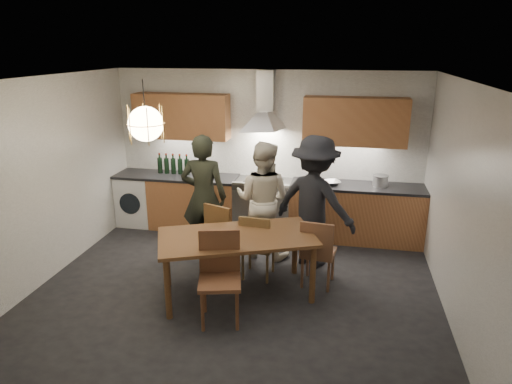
% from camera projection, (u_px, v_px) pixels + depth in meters
% --- Properties ---
extents(ground, '(5.00, 5.00, 0.00)m').
position_uv_depth(ground, '(236.00, 291.00, 5.75)').
color(ground, black).
rests_on(ground, ground).
extents(room_shell, '(5.02, 4.52, 2.61)m').
position_uv_depth(room_shell, '(234.00, 160.00, 5.22)').
color(room_shell, white).
rests_on(room_shell, ground).
extents(counter_run, '(5.00, 0.62, 0.90)m').
position_uv_depth(counter_run, '(265.00, 207.00, 7.43)').
color(counter_run, '#BF7A49').
rests_on(counter_run, ground).
extents(range_stove, '(0.90, 0.60, 0.92)m').
position_uv_depth(range_stove, '(263.00, 207.00, 7.43)').
color(range_stove, silver).
rests_on(range_stove, ground).
extents(wall_fixtures, '(4.30, 0.54, 1.10)m').
position_uv_depth(wall_fixtures, '(265.00, 118.00, 7.10)').
color(wall_fixtures, '#B77646').
rests_on(wall_fixtures, ground).
extents(pendant_lamp, '(0.43, 0.43, 0.70)m').
position_uv_depth(pendant_lamp, '(146.00, 124.00, 5.19)').
color(pendant_lamp, black).
rests_on(pendant_lamp, ground).
extents(dining_table, '(2.07, 1.57, 0.78)m').
position_uv_depth(dining_table, '(237.00, 243.00, 5.49)').
color(dining_table, brown).
rests_on(dining_table, ground).
extents(chair_back_left, '(0.54, 0.54, 0.92)m').
position_uv_depth(chair_back_left, '(222.00, 231.00, 6.25)').
color(chair_back_left, brown).
rests_on(chair_back_left, ground).
extents(chair_back_mid, '(0.44, 0.44, 0.90)m').
position_uv_depth(chair_back_mid, '(257.00, 243.00, 5.90)').
color(chair_back_mid, brown).
rests_on(chair_back_mid, ground).
extents(chair_back_right, '(0.46, 0.46, 0.91)m').
position_uv_depth(chair_back_right, '(317.00, 249.00, 5.70)').
color(chair_back_right, brown).
rests_on(chair_back_right, ground).
extents(chair_front, '(0.56, 0.56, 1.01)m').
position_uv_depth(chair_front, '(220.00, 270.00, 5.05)').
color(chair_front, brown).
rests_on(chair_front, ground).
extents(person_left, '(0.67, 0.46, 1.80)m').
position_uv_depth(person_left, '(204.00, 197.00, 6.48)').
color(person_left, black).
rests_on(person_left, ground).
extents(person_mid, '(0.93, 0.78, 1.70)m').
position_uv_depth(person_mid, '(263.00, 200.00, 6.51)').
color(person_mid, beige).
rests_on(person_mid, ground).
extents(person_right, '(1.36, 1.11, 1.83)m').
position_uv_depth(person_right, '(315.00, 202.00, 6.22)').
color(person_right, black).
rests_on(person_right, ground).
extents(mixing_bowl, '(0.34, 0.34, 0.06)m').
position_uv_depth(mixing_bowl, '(332.00, 183.00, 7.04)').
color(mixing_bowl, silver).
rests_on(mixing_bowl, counter_run).
extents(stock_pot, '(0.30, 0.30, 0.16)m').
position_uv_depth(stock_pot, '(380.00, 181.00, 6.96)').
color(stock_pot, silver).
rests_on(stock_pot, counter_run).
extents(wine_bottles, '(0.56, 0.08, 0.34)m').
position_uv_depth(wine_bottles, '(173.00, 164.00, 7.61)').
color(wine_bottles, black).
rests_on(wine_bottles, counter_run).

